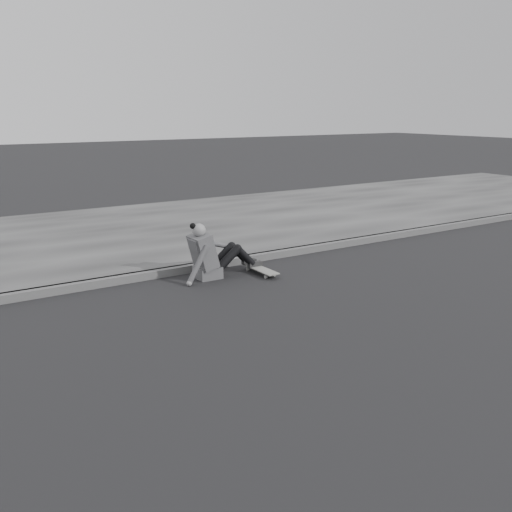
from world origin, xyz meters
The scene contains 5 objects.
ground centered at (0.00, 0.00, 0.00)m, with size 80.00×80.00×0.00m, color black.
curb centered at (0.00, 2.58, 0.06)m, with size 24.00×0.16×0.12m, color #505050.
sidewalk centered at (0.00, 5.60, 0.06)m, with size 24.00×6.00×0.12m, color #3E3E3E.
skateboard centered at (-2.53, 1.88, 0.07)m, with size 0.20×0.78×0.09m.
seated_woman centered at (-3.27, 2.13, 0.36)m, with size 1.38×0.46×0.88m.
Camera 1 is at (-7.21, -5.30, 2.50)m, focal length 40.00 mm.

